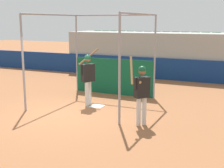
% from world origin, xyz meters
% --- Properties ---
extents(ground_plane, '(60.00, 60.00, 0.00)m').
position_xyz_m(ground_plane, '(0.00, 0.00, 0.00)').
color(ground_plane, '#935B38').
extents(outfield_wall, '(24.00, 0.12, 1.10)m').
position_xyz_m(outfield_wall, '(0.00, 7.27, 0.55)').
color(outfield_wall, navy).
rests_on(outfield_wall, ground).
extents(bleacher_section, '(8.70, 2.40, 2.38)m').
position_xyz_m(bleacher_section, '(0.00, 8.53, 1.18)').
color(bleacher_section, '#9E9E99').
rests_on(bleacher_section, ground).
extents(batting_cage, '(3.51, 3.50, 3.23)m').
position_xyz_m(batting_cage, '(0.34, 2.60, 1.35)').
color(batting_cage, gray).
rests_on(batting_cage, ground).
extents(home_plate, '(0.44, 0.44, 0.02)m').
position_xyz_m(home_plate, '(0.58, 1.25, 0.01)').
color(home_plate, white).
rests_on(home_plate, ground).
extents(player_batter, '(0.63, 0.99, 2.00)m').
position_xyz_m(player_batter, '(0.23, 1.26, 1.11)').
color(player_batter, silver).
rests_on(player_batter, ground).
extents(player_waiting, '(0.58, 0.75, 2.00)m').
position_xyz_m(player_waiting, '(2.66, -0.02, 1.05)').
color(player_waiting, silver).
rests_on(player_waiting, ground).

